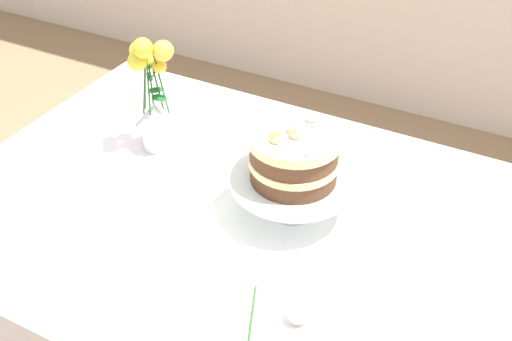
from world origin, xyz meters
TOP-DOWN VIEW (x-y plane):
  - dining_table at (0.00, -0.03)m, footprint 1.40×1.00m
  - linen_napkin at (0.13, 0.05)m, footprint 0.36×0.36m
  - cake_stand at (0.13, 0.05)m, footprint 0.29×0.29m
  - layer_cake at (0.13, 0.05)m, footprint 0.21×0.21m
  - flower_vase at (-0.31, 0.13)m, footprint 0.12×0.11m
  - fallen_rose at (0.27, -0.24)m, footprint 0.14×0.15m

SIDE VIEW (x-z plane):
  - dining_table at x=0.00m, z-range 0.28..1.02m
  - linen_napkin at x=0.13m, z-range 0.74..0.74m
  - fallen_rose at x=0.27m, z-range 0.74..0.78m
  - cake_stand at x=0.13m, z-range 0.77..0.87m
  - flower_vase at x=-0.31m, z-range 0.72..1.05m
  - layer_cake at x=0.13m, z-range 0.84..0.96m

